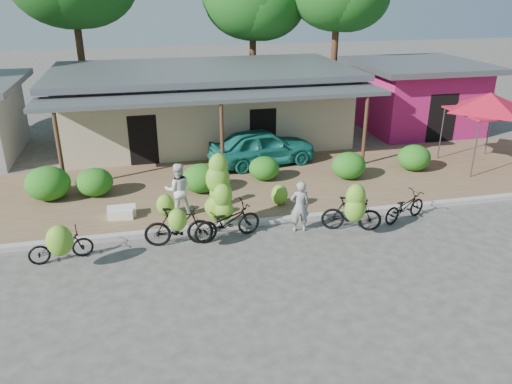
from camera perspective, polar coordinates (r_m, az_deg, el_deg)
ground at (r=13.33m, az=0.64°, el=-7.63°), size 100.00×100.00×0.00m
sidewalk at (r=17.71m, az=-3.18°, el=0.52°), size 60.00×6.00×0.12m
curb at (r=15.01m, az=-1.17°, el=-3.63°), size 60.00×0.25×0.15m
shop_main at (r=22.83m, az=-5.94°, el=9.89°), size 13.00×8.50×3.35m
shop_pink at (r=26.31m, az=17.75°, el=10.54°), size 6.00×6.00×3.25m
hedge_0 at (r=17.72m, az=-22.70°, el=0.91°), size 1.45×1.30×1.13m
hedge_1 at (r=17.56m, az=-17.97°, el=1.09°), size 1.22×1.10×0.95m
hedge_2 at (r=17.09m, az=-6.34°, el=1.58°), size 1.27×1.15×0.99m
hedge_3 at (r=18.09m, az=0.94°, el=2.72°), size 1.11×1.00×0.87m
hedge_4 at (r=18.51m, az=10.53°, el=2.99°), size 1.26×1.14×0.98m
hedge_5 at (r=19.97m, az=17.62°, el=3.76°), size 1.27×1.14×0.99m
red_canopy at (r=21.00m, az=25.11°, el=9.26°), size 3.50×3.50×2.86m
bike_far_left at (r=13.80m, az=-21.46°, el=-5.60°), size 1.70×1.34×1.31m
bike_left at (r=13.82m, az=-8.84°, el=-3.84°), size 1.94×1.21×1.39m
bike_center at (r=14.18m, az=-3.74°, el=-1.66°), size 2.10×1.39×2.38m
bike_right at (r=14.58m, az=10.99°, el=-2.11°), size 1.83×1.38×1.70m
bike_far_right at (r=15.90m, az=16.64°, el=-1.62°), size 1.79×1.16×0.89m
loose_banana_a at (r=15.57m, az=-10.34°, el=-1.46°), size 0.54×0.46×0.68m
loose_banana_b at (r=15.37m, az=-5.04°, el=-1.68°), size 0.47×0.40×0.58m
loose_banana_c at (r=16.06m, az=2.69°, el=-0.31°), size 0.55×0.47×0.69m
sack_near at (r=15.90m, az=-15.09°, el=-2.13°), size 0.86×0.41×0.30m
sack_far at (r=15.74m, az=-15.17°, el=-2.43°), size 0.79×0.47×0.28m
vendor at (r=14.50m, az=5.02°, el=-1.65°), size 0.60×0.42×1.55m
bystander at (r=15.36m, az=-8.89°, el=0.30°), size 0.82×0.64×1.66m
teal_van at (r=19.63m, az=0.72°, el=5.19°), size 4.41×2.35×1.43m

